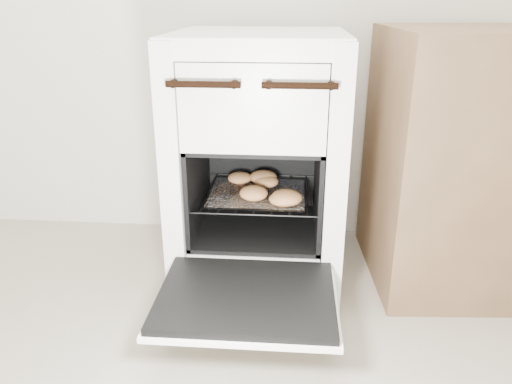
% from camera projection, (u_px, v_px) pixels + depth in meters
% --- Properties ---
extents(stove, '(0.53, 0.59, 0.81)m').
position_uv_depth(stove, '(259.00, 165.00, 1.64)').
color(stove, white).
rests_on(stove, ground).
extents(oven_door, '(0.48, 0.37, 0.03)m').
position_uv_depth(oven_door, '(246.00, 298.00, 1.31)').
color(oven_door, black).
rests_on(oven_door, stove).
extents(oven_rack, '(0.38, 0.37, 0.01)m').
position_uv_depth(oven_rack, '(258.00, 193.00, 1.61)').
color(oven_rack, black).
rests_on(oven_rack, stove).
extents(foil_sheet, '(0.30, 0.26, 0.01)m').
position_uv_depth(foil_sheet, '(257.00, 193.00, 1.60)').
color(foil_sheet, white).
rests_on(foil_sheet, oven_rack).
extents(baked_rolls, '(0.26, 0.29, 0.04)m').
position_uv_depth(baked_rolls, '(266.00, 188.00, 1.58)').
color(baked_rolls, '#B97F4A').
rests_on(baked_rolls, foil_sheet).
extents(counter, '(0.86, 0.61, 0.83)m').
position_uv_depth(counter, '(507.00, 161.00, 1.63)').
color(counter, brown).
rests_on(counter, ground).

